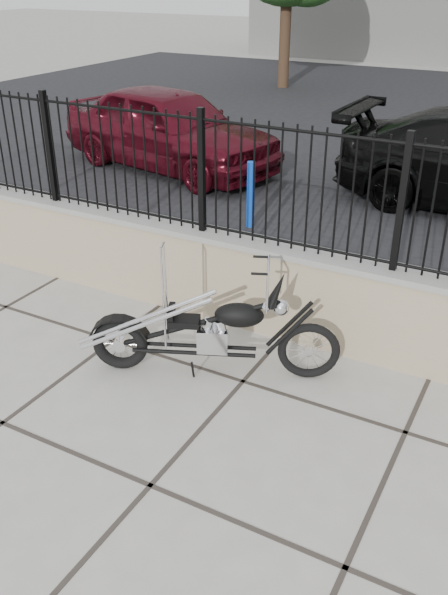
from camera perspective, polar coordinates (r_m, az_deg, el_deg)
ground_plane at (r=4.87m, az=-6.68°, el=-16.58°), size 90.00×90.00×0.00m
retaining_wall at (r=6.39m, az=5.88°, el=0.50°), size 14.00×0.36×0.96m
iron_fence at (r=5.98m, az=6.38°, el=9.74°), size 14.00×0.08×1.20m
chopper_motorcycle at (r=5.64m, az=-1.46°, el=-1.24°), size 2.17×1.23×1.32m
car_red at (r=12.08m, az=-4.97°, el=15.05°), size 4.72×2.67×1.52m
bollard_a at (r=9.19m, az=2.43°, el=9.27°), size 0.14×0.14×0.97m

